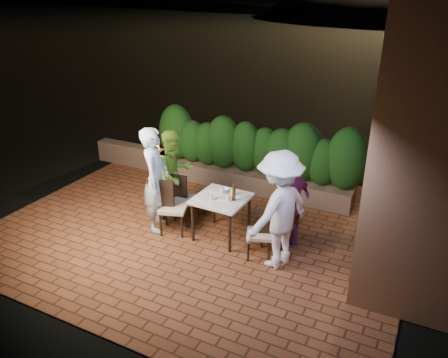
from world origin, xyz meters
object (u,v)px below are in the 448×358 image
Objects in this scene: dining_table at (221,217)px; beer_bottle at (234,192)px; diner_white at (279,210)px; parapet_lamp at (157,147)px; chair_left_front at (173,207)px; bowl at (224,190)px; chair_right_front at (259,233)px; diner_purple at (291,204)px; diner_blue at (156,180)px; chair_right_back at (275,220)px; chair_left_back at (186,198)px; diner_green at (174,174)px.

dining_table is 2.82× the size of beer_bottle.
parapet_lamp is at bearing -99.51° from diner_white.
chair_left_front is at bearing -167.52° from beer_bottle.
bowl reaches higher than parapet_lamp.
chair_right_front is at bearing -79.38° from diner_white.
parapet_lamp is at bearing -97.96° from diner_purple.
diner_white is (2.28, -0.10, -0.00)m from diner_blue.
beer_bottle reaches higher than chair_right_back.
chair_left_back is at bearing -52.82° from diner_blue.
diner_green is (-2.05, 0.17, 0.38)m from chair_right_back.
beer_bottle is (0.23, 0.01, 0.53)m from dining_table.
dining_table is 1.24m from diner_purple.
beer_bottle is at bearing -88.53° from diner_white.
dining_table is 0.87× the size of chair_left_front.
diner_purple reaches higher than parapet_lamp.
chair_right_front is 0.46× the size of diner_white.
diner_green is (-0.30, 0.10, 0.39)m from chair_left_back.
diner_white reaches higher than beer_bottle.
chair_left_back is 1.75m from chair_right_back.
beer_bottle is at bearing 4.17° from chair_right_back.
diner_purple is at bearing -2.53° from bowl.
chair_left_front is 0.49m from chair_left_back.
chair_left_back is at bearing -38.21° from chair_right_front.
bowl is at bearing -51.66° from chair_right_front.
bowl is 1.35m from diner_white.
parapet_lamp is (-3.86, 1.79, -0.22)m from diner_purple.
diner_green is 2.28m from parapet_lamp.
diner_blue is 1.18× the size of diner_purple.
chair_right_back is 4.03m from parapet_lamp.
diner_white is at bearing -81.23° from diner_green.
diner_purple reaches higher than chair_right_front.
chair_left_back is 0.97× the size of chair_right_back.
bowl is at bearing 139.24° from beer_bottle.
chair_right_front is at bearing -112.74° from diner_blue.
chair_left_back reaches higher than parapet_lamp.
diner_blue is 1.13× the size of diner_green.
diner_purple is at bearing -5.83° from chair_left_back.
chair_left_front is 1.10× the size of chair_right_back.
beer_bottle is 0.42m from bowl.
chair_right_front is 2.10m from diner_green.
chair_right_front is 0.60m from diner_white.
diner_white is at bearing -31.27° from parapet_lamp.
chair_right_front is (1.63, -0.04, -0.07)m from chair_left_front.
chair_right_back is 0.56× the size of diner_purple.
dining_table is at bearing -36.50° from parapet_lamp.
chair_right_back is at bearing 12.33° from dining_table.
chair_right_front is 0.96× the size of chair_right_back.
diner_blue is at bearing -168.96° from dining_table.
chair_right_back is at bearing -26.70° from parapet_lamp.
chair_right_back reaches higher than parapet_lamp.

